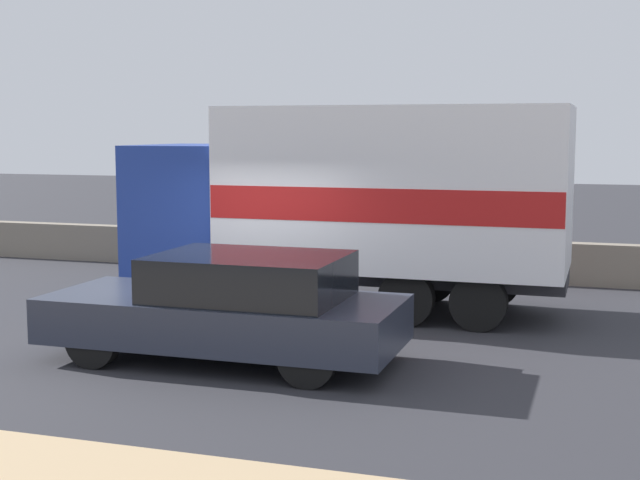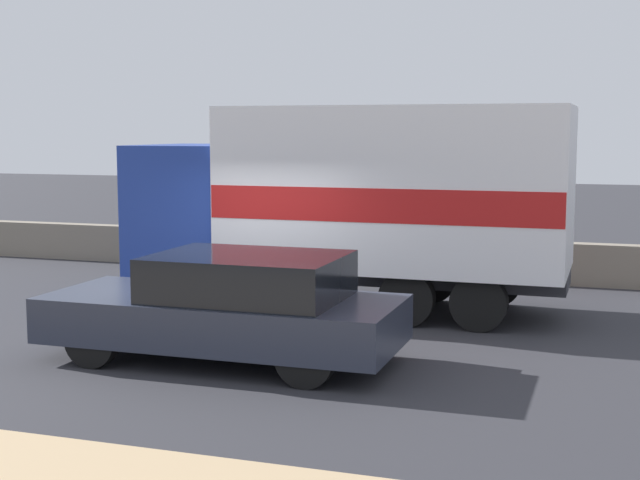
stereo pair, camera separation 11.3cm
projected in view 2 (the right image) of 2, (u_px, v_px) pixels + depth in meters
name	position (u px, v px, depth m)	size (l,w,h in m)	color
ground_plane	(222.00, 345.00, 12.32)	(80.00, 80.00, 0.00)	#2D2D33
stone_wall_backdrop	(354.00, 254.00, 18.41)	(60.00, 0.35, 0.81)	gray
box_truck	(359.00, 198.00, 14.60)	(7.17, 2.54, 3.33)	navy
car_hatchback	(231.00, 307.00, 11.39)	(4.57, 1.89, 1.40)	#282D3D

